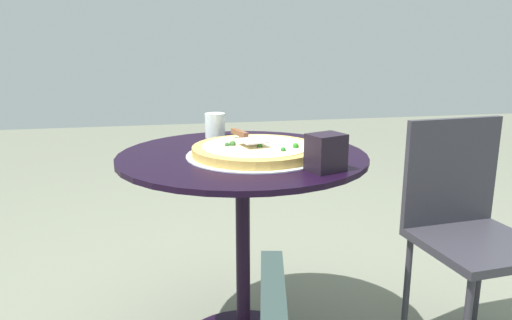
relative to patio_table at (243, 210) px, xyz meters
name	(u,v)px	position (x,y,z in m)	size (l,w,h in m)	color
patio_table	(243,210)	(0.00, 0.00, 0.00)	(0.84, 0.84, 0.74)	black
pizza_on_tray	(256,151)	(0.04, 0.04, 0.22)	(0.46, 0.46, 0.05)	silver
pizza_server	(245,136)	(-0.01, 0.01, 0.26)	(0.22, 0.10, 0.02)	silver
drinking_cup	(215,125)	(-0.30, -0.06, 0.25)	(0.08, 0.08, 0.09)	white
napkin_dispenser	(326,153)	(0.27, 0.20, 0.26)	(0.10, 0.08, 0.11)	black
patio_chair_near	(467,221)	(0.14, 0.78, -0.04)	(0.42, 0.42, 0.85)	#2F2D35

